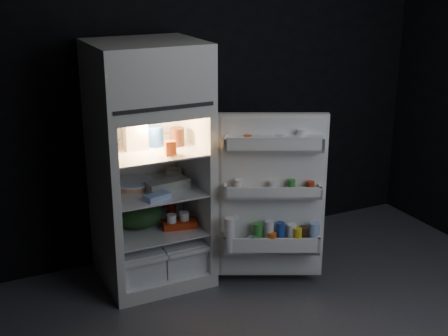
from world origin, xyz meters
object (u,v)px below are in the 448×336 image
refrigerator (148,157)px  egg_carton (168,185)px  milk_jug (135,132)px  yogurt_tray (179,224)px  fridge_door (272,201)px

refrigerator → egg_carton: 0.25m
milk_jug → egg_carton: (0.18, -0.13, -0.38)m
egg_carton → yogurt_tray: 0.32m
fridge_door → egg_carton: size_ratio=3.88×
refrigerator → milk_jug: (-0.09, 0.02, 0.19)m
egg_carton → milk_jug: bearing=136.8°
egg_carton → yogurt_tray: egg_carton is taller
refrigerator → egg_carton: bearing=-49.6°
refrigerator → yogurt_tray: size_ratio=7.19×
milk_jug → egg_carton: 0.45m
refrigerator → milk_jug: bearing=168.0°
yogurt_tray → milk_jug: bearing=160.2°
fridge_door → yogurt_tray: size_ratio=4.93×
fridge_door → refrigerator: bearing=143.1°
refrigerator → fridge_door: 0.94m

